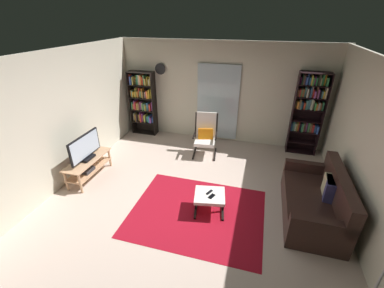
{
  "coord_description": "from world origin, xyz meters",
  "views": [
    {
      "loc": [
        1.03,
        -3.54,
        3.15
      ],
      "look_at": [
        -0.18,
        0.73,
        0.86
      ],
      "focal_mm": 23.63,
      "sensor_mm": 36.0,
      "label": 1
    }
  ],
  "objects_px": {
    "tv_stand": "(88,166)",
    "television": "(85,148)",
    "bookshelf_near_tv": "(143,101)",
    "ottoman": "(210,197)",
    "wall_clock": "(160,69)",
    "tv_remote": "(209,192)",
    "cell_phone": "(212,196)",
    "bookshelf_near_sofa": "(308,108)",
    "leather_sofa": "(316,201)",
    "lounge_armchair": "(206,133)"
  },
  "relations": [
    {
      "from": "tv_stand",
      "to": "television",
      "type": "xyz_separation_m",
      "value": [
        0.0,
        0.02,
        0.41
      ]
    },
    {
      "from": "television",
      "to": "bookshelf_near_tv",
      "type": "height_order",
      "value": "bookshelf_near_tv"
    },
    {
      "from": "ottoman",
      "to": "wall_clock",
      "type": "xyz_separation_m",
      "value": [
        -2.02,
        2.93,
        1.55
      ]
    },
    {
      "from": "tv_remote",
      "to": "cell_phone",
      "type": "xyz_separation_m",
      "value": [
        0.06,
        -0.09,
        -0.0
      ]
    },
    {
      "from": "ottoman",
      "to": "cell_phone",
      "type": "relative_size",
      "value": 4.28
    },
    {
      "from": "bookshelf_near_sofa",
      "to": "cell_phone",
      "type": "bearing_deg",
      "value": -120.92
    },
    {
      "from": "tv_remote",
      "to": "tv_stand",
      "type": "bearing_deg",
      "value": -161.04
    },
    {
      "from": "ottoman",
      "to": "tv_remote",
      "type": "xyz_separation_m",
      "value": [
        -0.02,
        0.04,
        0.08
      ]
    },
    {
      "from": "tv_stand",
      "to": "wall_clock",
      "type": "bearing_deg",
      "value": 75.65
    },
    {
      "from": "leather_sofa",
      "to": "cell_phone",
      "type": "xyz_separation_m",
      "value": [
        -1.73,
        -0.43,
        0.07
      ]
    },
    {
      "from": "tv_remote",
      "to": "wall_clock",
      "type": "height_order",
      "value": "wall_clock"
    },
    {
      "from": "tv_stand",
      "to": "ottoman",
      "type": "relative_size",
      "value": 1.9
    },
    {
      "from": "lounge_armchair",
      "to": "bookshelf_near_tv",
      "type": "bearing_deg",
      "value": 160.18
    },
    {
      "from": "lounge_armchair",
      "to": "tv_remote",
      "type": "relative_size",
      "value": 7.1
    },
    {
      "from": "television",
      "to": "leather_sofa",
      "type": "bearing_deg",
      "value": 0.55
    },
    {
      "from": "bookshelf_near_tv",
      "to": "ottoman",
      "type": "bearing_deg",
      "value": -47.66
    },
    {
      "from": "cell_phone",
      "to": "leather_sofa",
      "type": "bearing_deg",
      "value": 36.26
    },
    {
      "from": "television",
      "to": "bookshelf_near_sofa",
      "type": "relative_size",
      "value": 0.45
    },
    {
      "from": "television",
      "to": "ottoman",
      "type": "bearing_deg",
      "value": -7.23
    },
    {
      "from": "tv_stand",
      "to": "leather_sofa",
      "type": "xyz_separation_m",
      "value": [
        4.47,
        0.06,
        0.01
      ]
    },
    {
      "from": "bookshelf_near_tv",
      "to": "cell_phone",
      "type": "xyz_separation_m",
      "value": [
        2.59,
        -2.85,
        -0.59
      ]
    },
    {
      "from": "bookshelf_near_sofa",
      "to": "television",
      "type": "bearing_deg",
      "value": -150.97
    },
    {
      "from": "tv_stand",
      "to": "ottoman",
      "type": "height_order",
      "value": "tv_stand"
    },
    {
      "from": "wall_clock",
      "to": "bookshelf_near_sofa",
      "type": "bearing_deg",
      "value": -1.9
    },
    {
      "from": "tv_stand",
      "to": "bookshelf_near_tv",
      "type": "height_order",
      "value": "bookshelf_near_tv"
    },
    {
      "from": "lounge_armchair",
      "to": "tv_remote",
      "type": "bearing_deg",
      "value": -75.05
    },
    {
      "from": "tv_remote",
      "to": "leather_sofa",
      "type": "bearing_deg",
      "value": 35.63
    },
    {
      "from": "bookshelf_near_tv",
      "to": "bookshelf_near_sofa",
      "type": "relative_size",
      "value": 0.89
    },
    {
      "from": "lounge_armchair",
      "to": "ottoman",
      "type": "height_order",
      "value": "lounge_armchair"
    },
    {
      "from": "tv_stand",
      "to": "cell_phone",
      "type": "xyz_separation_m",
      "value": [
        2.73,
        -0.37,
        0.08
      ]
    },
    {
      "from": "bookshelf_near_sofa",
      "to": "wall_clock",
      "type": "distance_m",
      "value": 3.84
    },
    {
      "from": "television",
      "to": "wall_clock",
      "type": "xyz_separation_m",
      "value": [
        0.67,
        2.59,
        1.14
      ]
    },
    {
      "from": "tv_stand",
      "to": "tv_remote",
      "type": "bearing_deg",
      "value": -5.95
    },
    {
      "from": "bookshelf_near_sofa",
      "to": "ottoman",
      "type": "xyz_separation_m",
      "value": [
        -1.75,
        -2.81,
        -0.87
      ]
    },
    {
      "from": "bookshelf_near_tv",
      "to": "wall_clock",
      "type": "relative_size",
      "value": 6.16
    },
    {
      "from": "leather_sofa",
      "to": "tv_remote",
      "type": "xyz_separation_m",
      "value": [
        -1.79,
        -0.34,
        0.07
      ]
    },
    {
      "from": "leather_sofa",
      "to": "cell_phone",
      "type": "bearing_deg",
      "value": -165.97
    },
    {
      "from": "ottoman",
      "to": "wall_clock",
      "type": "bearing_deg",
      "value": 124.6
    },
    {
      "from": "leather_sofa",
      "to": "cell_phone",
      "type": "distance_m",
      "value": 1.79
    },
    {
      "from": "leather_sofa",
      "to": "ottoman",
      "type": "xyz_separation_m",
      "value": [
        -1.78,
        -0.38,
        -0.0
      ]
    },
    {
      "from": "cell_phone",
      "to": "bookshelf_near_tv",
      "type": "bearing_deg",
      "value": 154.55
    },
    {
      "from": "bookshelf_near_tv",
      "to": "tv_remote",
      "type": "height_order",
      "value": "bookshelf_near_tv"
    },
    {
      "from": "ottoman",
      "to": "wall_clock",
      "type": "relative_size",
      "value": 2.07
    },
    {
      "from": "lounge_armchair",
      "to": "tv_remote",
      "type": "distance_m",
      "value": 2.11
    },
    {
      "from": "bookshelf_near_tv",
      "to": "leather_sofa",
      "type": "relative_size",
      "value": 1.03
    },
    {
      "from": "television",
      "to": "bookshelf_near_tv",
      "type": "bearing_deg",
      "value": 86.78
    },
    {
      "from": "bookshelf_near_sofa",
      "to": "wall_clock",
      "type": "bearing_deg",
      "value": 178.1
    },
    {
      "from": "bookshelf_near_tv",
      "to": "cell_phone",
      "type": "height_order",
      "value": "bookshelf_near_tv"
    },
    {
      "from": "television",
      "to": "cell_phone",
      "type": "bearing_deg",
      "value": -8.13
    },
    {
      "from": "bookshelf_near_tv",
      "to": "wall_clock",
      "type": "bearing_deg",
      "value": 14.28
    }
  ]
}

